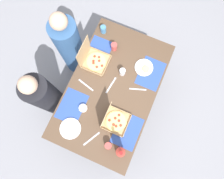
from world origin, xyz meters
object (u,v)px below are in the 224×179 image
at_px(condiment_bowl, 83,108).
at_px(diner_right_seat, 70,47).
at_px(pizza_box_corner_right, 94,60).
at_px(cup_clear_left, 122,72).
at_px(plate_far_right, 70,129).
at_px(soda_bottle, 120,152).
at_px(cup_clear_right, 103,29).
at_px(pizza_box_center, 114,120).
at_px(plate_near_left, 144,68).
at_px(cup_spare, 108,146).
at_px(cup_dark, 114,47).
at_px(diner_left_seat, 46,96).

bearing_deg(condiment_bowl, diner_right_seat, 38.75).
relative_size(pizza_box_corner_right, cup_clear_left, 3.25).
height_order(cup_clear_left, diner_right_seat, diner_right_seat).
height_order(plate_far_right, soda_bottle, soda_bottle).
distance_m(cup_clear_right, diner_right_seat, 0.51).
height_order(cup_clear_right, condiment_bowl, cup_clear_right).
bearing_deg(pizza_box_center, diner_right_seat, 53.78).
relative_size(cup_clear_left, diner_right_seat, 0.08).
relative_size(plate_near_left, cup_spare, 2.29).
xyz_separation_m(plate_near_left, cup_dark, (0.08, 0.41, 0.04)).
bearing_deg(pizza_box_center, cup_dark, 23.30).
relative_size(pizza_box_center, diner_right_seat, 0.24).
relative_size(pizza_box_center, condiment_bowl, 3.26).
height_order(cup_dark, diner_left_seat, diner_left_seat).
distance_m(soda_bottle, cup_dark, 1.15).
bearing_deg(cup_dark, soda_bottle, -153.61).
height_order(cup_clear_right, diner_right_seat, diner_right_seat).
bearing_deg(diner_left_seat, pizza_box_center, -87.16).
relative_size(plate_near_left, cup_clear_right, 2.03).
bearing_deg(pizza_box_center, soda_bottle, -145.52).
bearing_deg(diner_left_seat, pizza_box_corner_right, -35.66).
height_order(pizza_box_center, soda_bottle, soda_bottle).
relative_size(soda_bottle, cup_spare, 3.52).
xyz_separation_m(plate_far_right, cup_dark, (1.03, -0.06, 0.04)).
distance_m(pizza_box_center, plate_near_left, 0.69).
relative_size(cup_spare, diner_right_seat, 0.07).
bearing_deg(cup_dark, cup_spare, -159.74).
height_order(pizza_box_center, plate_far_right, pizza_box_center).
height_order(plate_near_left, cup_clear_right, cup_clear_right).
bearing_deg(cup_clear_left, plate_far_right, 161.53).
xyz_separation_m(cup_dark, cup_clear_left, (-0.24, -0.21, -0.00)).
height_order(pizza_box_center, cup_dark, pizza_box_center).
xyz_separation_m(cup_clear_left, condiment_bowl, (-0.54, 0.23, -0.03)).
relative_size(soda_bottle, diner_right_seat, 0.26).
distance_m(cup_spare, diner_right_seat, 1.34).
height_order(plate_far_right, condiment_bowl, condiment_bowl).
xyz_separation_m(cup_clear_right, condiment_bowl, (-0.93, -0.18, -0.03)).
distance_m(cup_dark, diner_right_seat, 0.63).
distance_m(pizza_box_corner_right, cup_clear_left, 0.36).
xyz_separation_m(cup_spare, condiment_bowl, (0.25, 0.41, -0.03)).
distance_m(cup_dark, diner_left_seat, 1.03).
bearing_deg(cup_spare, cup_clear_left, 12.46).
bearing_deg(diner_left_seat, plate_far_right, -113.63).
height_order(pizza_box_center, diner_right_seat, diner_right_seat).
height_order(plate_near_left, cup_spare, cup_spare).
xyz_separation_m(cup_clear_right, diner_left_seat, (-0.96, 0.36, -0.29)).
bearing_deg(cup_dark, cup_clear_left, -139.48).
bearing_deg(soda_bottle, pizza_box_corner_right, 39.79).
relative_size(soda_bottle, cup_clear_left, 3.40).
height_order(pizza_box_corner_right, cup_spare, pizza_box_corner_right).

